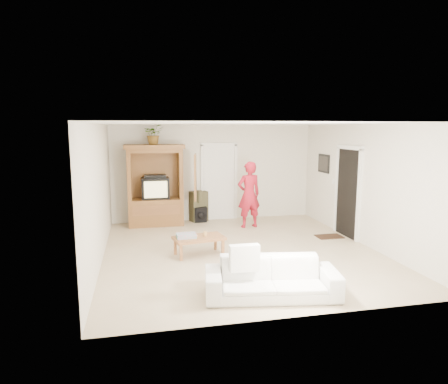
# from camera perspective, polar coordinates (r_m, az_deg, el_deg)

# --- Properties ---
(floor) EXTENTS (6.00, 6.00, 0.00)m
(floor) POSITION_cam_1_polar(r_m,az_deg,el_deg) (8.36, 2.36, -8.40)
(floor) COLOR tan
(floor) RESTS_ON ground
(ceiling) EXTENTS (6.00, 6.00, 0.00)m
(ceiling) POSITION_cam_1_polar(r_m,az_deg,el_deg) (7.97, 2.48, 9.72)
(ceiling) COLOR white
(ceiling) RESTS_ON floor
(wall_back) EXTENTS (5.50, 0.00, 5.50)m
(wall_back) POSITION_cam_1_polar(r_m,az_deg,el_deg) (10.97, -1.52, 2.76)
(wall_back) COLOR silver
(wall_back) RESTS_ON floor
(wall_front) EXTENTS (5.50, 0.00, 5.50)m
(wall_front) POSITION_cam_1_polar(r_m,az_deg,el_deg) (5.27, 10.65, -4.40)
(wall_front) COLOR silver
(wall_front) RESTS_ON floor
(wall_left) EXTENTS (0.00, 6.00, 6.00)m
(wall_left) POSITION_cam_1_polar(r_m,az_deg,el_deg) (7.85, -17.41, -0.22)
(wall_left) COLOR silver
(wall_left) RESTS_ON floor
(wall_right) EXTENTS (0.00, 6.00, 6.00)m
(wall_right) POSITION_cam_1_polar(r_m,az_deg,el_deg) (9.15, 19.34, 0.97)
(wall_right) COLOR silver
(wall_right) RESTS_ON floor
(armoire) EXTENTS (1.82, 1.14, 2.10)m
(armoire) POSITION_cam_1_polar(r_m,az_deg,el_deg) (10.51, -9.64, 0.20)
(armoire) COLOR brown
(armoire) RESTS_ON floor
(door_back) EXTENTS (0.85, 0.05, 2.04)m
(door_back) POSITION_cam_1_polar(r_m,az_deg,el_deg) (11.01, -0.72, 1.31)
(door_back) COLOR white
(door_back) RESTS_ON floor
(doorway_right) EXTENTS (0.05, 0.90, 2.04)m
(doorway_right) POSITION_cam_1_polar(r_m,az_deg,el_deg) (9.69, 17.29, -0.18)
(doorway_right) COLOR black
(doorway_right) RESTS_ON floor
(framed_picture) EXTENTS (0.03, 0.60, 0.48)m
(framed_picture) POSITION_cam_1_polar(r_m,az_deg,el_deg) (10.76, 14.07, 3.97)
(framed_picture) COLOR black
(framed_picture) RESTS_ON wall_right
(doormat) EXTENTS (0.60, 0.40, 0.02)m
(doormat) POSITION_cam_1_polar(r_m,az_deg,el_deg) (9.70, 14.80, -6.17)
(doormat) COLOR #382316
(doormat) RESTS_ON floor
(plant) EXTENTS (0.50, 0.44, 0.54)m
(plant) POSITION_cam_1_polar(r_m,az_deg,el_deg) (10.36, -9.98, 8.17)
(plant) COLOR #4C7238
(plant) RESTS_ON armoire
(man) EXTENTS (0.67, 0.49, 1.69)m
(man) POSITION_cam_1_polar(r_m,az_deg,el_deg) (10.14, 3.58, -0.38)
(man) COLOR #AC1628
(man) RESTS_ON floor
(sofa) EXTENTS (2.09, 1.08, 0.58)m
(sofa) POSITION_cam_1_polar(r_m,az_deg,el_deg) (6.17, 6.82, -12.11)
(sofa) COLOR silver
(sofa) RESTS_ON floor
(coffee_table) EXTENTS (1.08, 0.71, 0.37)m
(coffee_table) POSITION_cam_1_polar(r_m,az_deg,el_deg) (8.03, -3.60, -6.75)
(coffee_table) COLOR #9C6436
(coffee_table) RESTS_ON floor
(towel) EXTENTS (0.39, 0.29, 0.08)m
(towel) POSITION_cam_1_polar(r_m,az_deg,el_deg) (7.98, -5.41, -6.23)
(towel) COLOR #E74D84
(towel) RESTS_ON coffee_table
(candle) EXTENTS (0.08, 0.08, 0.10)m
(candle) POSITION_cam_1_polar(r_m,az_deg,el_deg) (8.07, -2.70, -5.94)
(candle) COLOR tan
(candle) RESTS_ON coffee_table
(backpack_black) EXTENTS (0.34, 0.21, 0.41)m
(backpack_black) POSITION_cam_1_polar(r_m,az_deg,el_deg) (10.78, -3.38, -3.27)
(backpack_black) COLOR black
(backpack_black) RESTS_ON floor
(backpack_olive) EXTENTS (0.51, 0.43, 0.82)m
(backpack_olive) POSITION_cam_1_polar(r_m,az_deg,el_deg) (10.89, -3.65, -2.04)
(backpack_olive) COLOR #47442B
(backpack_olive) RESTS_ON floor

